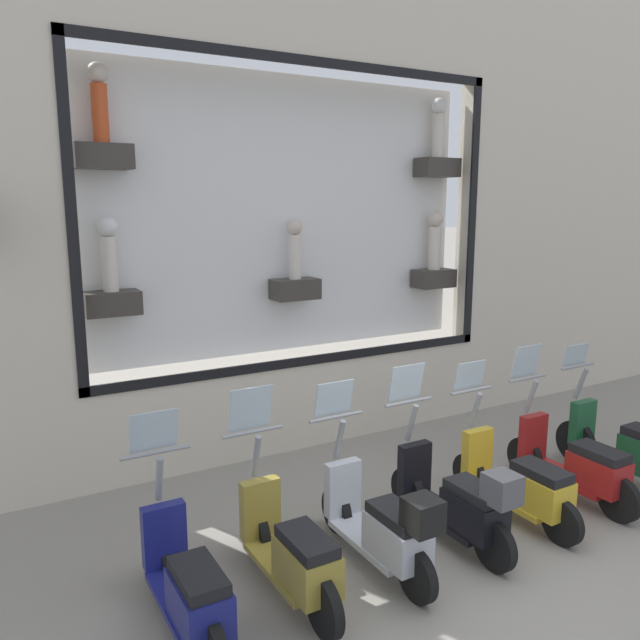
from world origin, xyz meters
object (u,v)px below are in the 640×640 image
scooter_green_0 (627,448)px  scooter_yellow_2 (520,483)px  scooter_olive_5 (291,552)px  scooter_navy_6 (188,586)px  scooter_black_3 (459,501)px  scooter_silver_4 (383,525)px  scooter_red_1 (576,465)px

scooter_green_0 → scooter_yellow_2: bearing=90.2°
scooter_olive_5 → scooter_navy_6: 0.91m
scooter_green_0 → scooter_yellow_2: size_ratio=1.01×
scooter_black_3 → scooter_olive_5: scooter_olive_5 is taller
scooter_silver_4 → scooter_navy_6: 1.82m
scooter_yellow_2 → scooter_navy_6: size_ratio=1.00×
scooter_red_1 → scooter_navy_6: size_ratio=1.00×
scooter_green_0 → scooter_black_3: scooter_black_3 is taller
scooter_black_3 → scooter_navy_6: bearing=88.8°
scooter_navy_6 → scooter_silver_4: bearing=-92.0°
scooter_green_0 → scooter_red_1: scooter_red_1 is taller
scooter_black_3 → scooter_silver_4: size_ratio=1.00×
scooter_green_0 → scooter_olive_5: scooter_olive_5 is taller
scooter_green_0 → scooter_olive_5: size_ratio=1.01×
scooter_black_3 → scooter_silver_4: (-0.00, 0.91, -0.01)m
scooter_yellow_2 → scooter_silver_4: scooter_silver_4 is taller
scooter_silver_4 → scooter_navy_6: bearing=88.0°
scooter_olive_5 → scooter_green_0: bearing=-90.0°
scooter_green_0 → scooter_navy_6: (-0.01, 5.45, -0.03)m
scooter_red_1 → scooter_navy_6: 4.55m
scooter_red_1 → scooter_silver_4: 2.73m
scooter_red_1 → scooter_black_3: scooter_red_1 is taller
scooter_green_0 → scooter_navy_6: size_ratio=1.01×
scooter_silver_4 → scooter_green_0: bearing=-88.9°
scooter_yellow_2 → scooter_olive_5: size_ratio=1.00×
scooter_green_0 → scooter_silver_4: scooter_silver_4 is taller
scooter_yellow_2 → scooter_red_1: bearing=-89.7°
scooter_olive_5 → scooter_navy_6: (-0.00, 0.91, -0.01)m
scooter_green_0 → scooter_navy_6: scooter_navy_6 is taller
scooter_yellow_2 → scooter_silver_4: size_ratio=1.00×
scooter_yellow_2 → scooter_silver_4: bearing=92.0°
scooter_navy_6 → scooter_red_1: bearing=-90.0°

